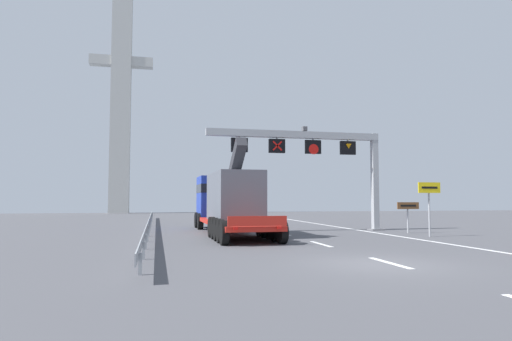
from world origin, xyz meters
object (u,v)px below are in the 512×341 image
at_px(tourist_info_sign_brown, 408,210).
at_px(heavy_haul_truck_red, 227,200).
at_px(bridge_pylon_distant, 121,88).
at_px(overhead_lane_gantry, 316,150).
at_px(exit_sign_yellow, 429,196).

bearing_deg(tourist_info_sign_brown, heavy_haul_truck_red, 164.96).
xyz_separation_m(heavy_haul_truck_red, bridge_pylon_distant, (-9.57, 39.68, 16.39)).
relative_size(overhead_lane_gantry, bridge_pylon_distant, 0.33).
relative_size(tourist_info_sign_brown, bridge_pylon_distant, 0.05).
distance_m(exit_sign_yellow, tourist_info_sign_brown, 2.72).
distance_m(exit_sign_yellow, bridge_pylon_distant, 51.93).
relative_size(overhead_lane_gantry, heavy_haul_truck_red, 0.84).
xyz_separation_m(overhead_lane_gantry, heavy_haul_truck_red, (-5.90, 0.02, -3.25)).
height_order(overhead_lane_gantry, bridge_pylon_distant, bridge_pylon_distant).
height_order(heavy_haul_truck_red, exit_sign_yellow, heavy_haul_truck_red).
xyz_separation_m(heavy_haul_truck_red, exit_sign_yellow, (10.41, -5.46, 0.24)).
relative_size(heavy_haul_truck_red, tourist_info_sign_brown, 7.54).
relative_size(heavy_haul_truck_red, bridge_pylon_distant, 0.39).
bearing_deg(overhead_lane_gantry, tourist_info_sign_brown, -30.83).
bearing_deg(overhead_lane_gantry, exit_sign_yellow, -50.33).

